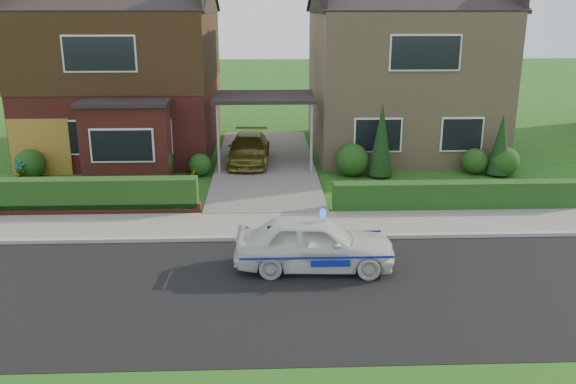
{
  "coord_description": "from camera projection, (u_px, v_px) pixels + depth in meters",
  "views": [
    {
      "loc": [
        -0.0,
        -12.19,
        6.06
      ],
      "look_at": [
        0.61,
        3.5,
        1.21
      ],
      "focal_mm": 38.0,
      "sensor_mm": 36.0,
      "label": 1
    }
  ],
  "objects": [
    {
      "name": "kerb",
      "position": [
        266.0,
        238.0,
        16.32
      ],
      "size": [
        60.0,
        0.16,
        0.12
      ],
      "primitive_type": "cube",
      "color": "#9E9993",
      "rests_on": "ground"
    },
    {
      "name": "conifer_a",
      "position": [
        381.0,
        142.0,
        21.98
      ],
      "size": [
        0.9,
        0.9,
        2.6
      ],
      "primitive_type": "cone",
      "color": "black",
      "rests_on": "ground"
    },
    {
      "name": "ground",
      "position": [
        267.0,
        292.0,
        13.43
      ],
      "size": [
        120.0,
        120.0,
        0.0
      ],
      "primitive_type": "plane",
      "color": "#1E4813",
      "rests_on": "ground"
    },
    {
      "name": "potted_plant_c",
      "position": [
        161.0,
        170.0,
        21.76
      ],
      "size": [
        0.48,
        0.48,
        0.82
      ],
      "primitive_type": "imported",
      "rotation": [
        0.0,
        0.0,
        1.53
      ],
      "color": "gray",
      "rests_on": "ground"
    },
    {
      "name": "shrub_right_mid",
      "position": [
        475.0,
        161.0,
        22.65
      ],
      "size": [
        0.96,
        0.96,
        0.96
      ],
      "primitive_type": "sphere",
      "color": "#103412",
      "rests_on": "ground"
    },
    {
      "name": "potted_plant_b",
      "position": [
        190.0,
        183.0,
        20.13
      ],
      "size": [
        0.6,
        0.58,
        0.84
      ],
      "primitive_type": "imported",
      "rotation": [
        0.0,
        0.0,
        0.68
      ],
      "color": "gray",
      "rests_on": "ground"
    },
    {
      "name": "shrub_left_mid",
      "position": [
        154.0,
        161.0,
        21.96
      ],
      "size": [
        1.32,
        1.32,
        1.32
      ],
      "primitive_type": "sphere",
      "color": "#103412",
      "rests_on": "ground"
    },
    {
      "name": "sidewalk",
      "position": [
        266.0,
        225.0,
        17.33
      ],
      "size": [
        60.0,
        2.0,
        0.1
      ],
      "primitive_type": "cube",
      "color": "slate",
      "rests_on": "ground"
    },
    {
      "name": "hedge_right",
      "position": [
        454.0,
        210.0,
        18.75
      ],
      "size": [
        7.5,
        0.55,
        0.8
      ],
      "primitive_type": "cube",
      "color": "#103412",
      "rests_on": "ground"
    },
    {
      "name": "shrub_right_near",
      "position": [
        352.0,
        160.0,
        22.35
      ],
      "size": [
        1.2,
        1.2,
        1.2
      ],
      "primitive_type": "sphere",
      "color": "#103412",
      "rests_on": "ground"
    },
    {
      "name": "driveway_car",
      "position": [
        249.0,
        149.0,
        23.77
      ],
      "size": [
        1.71,
        3.86,
        1.1
      ],
      "primitive_type": "imported",
      "rotation": [
        0.0,
        0.0,
        -0.04
      ],
      "color": "olive",
      "rests_on": "driveway"
    },
    {
      "name": "conifer_b",
      "position": [
        501.0,
        147.0,
        22.21
      ],
      "size": [
        0.9,
        0.9,
        2.2
      ],
      "primitive_type": "cone",
      "color": "black",
      "rests_on": "ground"
    },
    {
      "name": "shrub_left_near",
      "position": [
        200.0,
        165.0,
        22.38
      ],
      "size": [
        0.84,
        0.84,
        0.84
      ],
      "primitive_type": "sphere",
      "color": "#103412",
      "rests_on": "ground"
    },
    {
      "name": "house_left",
      "position": [
        125.0,
        61.0,
        25.37
      ],
      "size": [
        7.5,
        9.53,
        7.25
      ],
      "color": "maroon",
      "rests_on": "ground"
    },
    {
      "name": "garage_door",
      "position": [
        40.0,
        147.0,
        22.32
      ],
      "size": [
        2.2,
        0.1,
        2.1
      ],
      "primitive_type": "cube",
      "color": "#925A1F",
      "rests_on": "ground"
    },
    {
      "name": "driveway",
      "position": [
        265.0,
        164.0,
        23.91
      ],
      "size": [
        3.8,
        12.0,
        0.12
      ],
      "primitive_type": "cube",
      "color": "#666059",
      "rests_on": "ground"
    },
    {
      "name": "police_car",
      "position": [
        315.0,
        243.0,
        14.42
      ],
      "size": [
        3.48,
        3.86,
        1.46
      ],
      "rotation": [
        0.0,
        0.0,
        1.52
      ],
      "color": "silver",
      "rests_on": "ground"
    },
    {
      "name": "shrub_right_far",
      "position": [
        504.0,
        161.0,
        22.38
      ],
      "size": [
        1.08,
        1.08,
        1.08
      ],
      "primitive_type": "sphere",
      "color": "#103412",
      "rests_on": "ground"
    },
    {
      "name": "hedge_left",
      "position": [
        74.0,
        214.0,
        18.42
      ],
      "size": [
        7.5,
        0.55,
        0.9
      ],
      "primitive_type": "cube",
      "color": "#103412",
      "rests_on": "ground"
    },
    {
      "name": "potted_plant_a",
      "position": [
        20.0,
        172.0,
        21.5
      ],
      "size": [
        0.45,
        0.33,
        0.8
      ],
      "primitive_type": "imported",
      "rotation": [
        0.0,
        0.0,
        0.12
      ],
      "color": "gray",
      "rests_on": "ground"
    },
    {
      "name": "carport_link",
      "position": [
        264.0,
        98.0,
        23.1
      ],
      "size": [
        3.8,
        3.0,
        2.77
      ],
      "color": "black",
      "rests_on": "ground"
    },
    {
      "name": "dwarf_wall",
      "position": [
        72.0,
        210.0,
        18.22
      ],
      "size": [
        7.7,
        0.25,
        0.36
      ],
      "primitive_type": "cube",
      "color": "maroon",
      "rests_on": "ground"
    },
    {
      "name": "shrub_left_far",
      "position": [
        30.0,
        164.0,
        22.02
      ],
      "size": [
        1.08,
        1.08,
        1.08
      ],
      "primitive_type": "sphere",
      "color": "#103412",
      "rests_on": "ground"
    },
    {
      "name": "road",
      "position": [
        267.0,
        292.0,
        13.43
      ],
      "size": [
        60.0,
        6.0,
        0.02
      ],
      "primitive_type": "cube",
      "color": "black",
      "rests_on": "ground"
    },
    {
      "name": "house_right",
      "position": [
        400.0,
        63.0,
        25.93
      ],
      "size": [
        7.5,
        8.06,
        7.25
      ],
      "color": "tan",
      "rests_on": "ground"
    }
  ]
}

